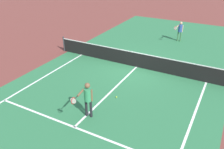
# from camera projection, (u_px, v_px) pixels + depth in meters

# --- Properties ---
(ground_plane) EXTENTS (60.00, 60.00, 0.00)m
(ground_plane) POSITION_uv_depth(u_px,v_px,m) (136.00, 67.00, 14.44)
(ground_plane) COLOR brown
(court_surface_inbounds) EXTENTS (10.62, 24.40, 0.00)m
(court_surface_inbounds) POSITION_uv_depth(u_px,v_px,m) (136.00, 67.00, 14.44)
(court_surface_inbounds) COLOR #2D7247
(court_surface_inbounds) RESTS_ON ground_plane
(line_sideline_left) EXTENTS (0.10, 11.89, 0.01)m
(line_sideline_left) POSITION_uv_depth(u_px,v_px,m) (12.00, 96.00, 11.53)
(line_sideline_left) COLOR white
(line_sideline_left) RESTS_ON ground_plane
(line_service_near) EXTENTS (8.22, 0.10, 0.01)m
(line_service_near) POSITION_uv_depth(u_px,v_px,m) (74.00, 127.00, 9.45)
(line_service_near) COLOR white
(line_service_near) RESTS_ON ground_plane
(line_center_service) EXTENTS (0.10, 6.40, 0.01)m
(line_center_service) POSITION_uv_depth(u_px,v_px,m) (112.00, 91.00, 11.94)
(line_center_service) COLOR white
(line_center_service) RESTS_ON ground_plane
(net) EXTENTS (11.28, 0.09, 1.07)m
(net) POSITION_uv_depth(u_px,v_px,m) (137.00, 60.00, 14.22)
(net) COLOR #33383D
(net) RESTS_ON ground_plane
(player_near) EXTENTS (0.42, 1.22, 1.64)m
(player_near) POSITION_uv_depth(u_px,v_px,m) (88.00, 97.00, 9.60)
(player_near) COLOR black
(player_near) RESTS_ON ground_plane
(player_far) EXTENTS (0.53, 1.17, 1.56)m
(player_far) POSITION_uv_depth(u_px,v_px,m) (180.00, 29.00, 18.22)
(player_far) COLOR #3F7247
(player_far) RESTS_ON ground_plane
(tennis_ball_mid_court) EXTENTS (0.07, 0.07, 0.07)m
(tennis_ball_mid_court) POSITION_uv_depth(u_px,v_px,m) (116.00, 97.00, 11.37)
(tennis_ball_mid_court) COLOR #CCE033
(tennis_ball_mid_court) RESTS_ON ground_plane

